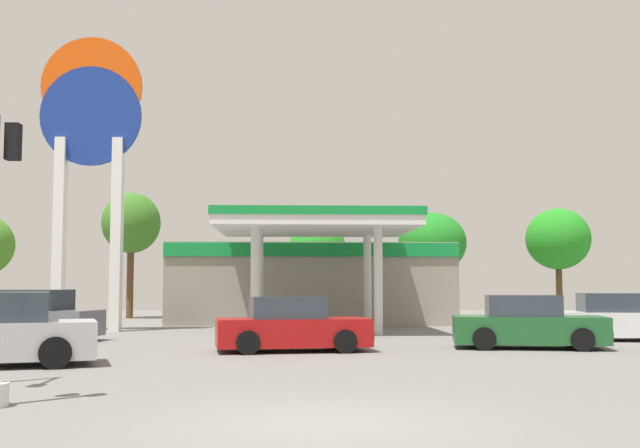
{
  "coord_description": "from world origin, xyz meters",
  "views": [
    {
      "loc": [
        -0.44,
        -10.27,
        1.8
      ],
      "look_at": [
        0.44,
        12.45,
        3.6
      ],
      "focal_mm": 43.35,
      "sensor_mm": 36.0,
      "label": 1
    }
  ],
  "objects_px": {
    "tree_2": "(317,250)",
    "tree_4": "(558,239)",
    "car_2": "(528,324)",
    "tree_1": "(131,224)",
    "car_0": "(292,327)",
    "car_1": "(609,319)",
    "tree_3": "(432,243)",
    "station_pole_sign": "(90,144)",
    "car_4": "(27,318)"
  },
  "relations": [
    {
      "from": "tree_2",
      "to": "tree_4",
      "type": "bearing_deg",
      "value": 6.73
    },
    {
      "from": "car_2",
      "to": "tree_1",
      "type": "bearing_deg",
      "value": 127.09
    },
    {
      "from": "tree_4",
      "to": "car_0",
      "type": "bearing_deg",
      "value": -124.67
    },
    {
      "from": "car_0",
      "to": "car_1",
      "type": "bearing_deg",
      "value": 19.88
    },
    {
      "from": "car_2",
      "to": "tree_3",
      "type": "distance_m",
      "value": 20.11
    },
    {
      "from": "tree_1",
      "to": "tree_2",
      "type": "distance_m",
      "value": 10.28
    },
    {
      "from": "station_pole_sign",
      "to": "tree_4",
      "type": "height_order",
      "value": "station_pole_sign"
    },
    {
      "from": "tree_1",
      "to": "tree_4",
      "type": "distance_m",
      "value": 23.88
    },
    {
      "from": "car_0",
      "to": "tree_1",
      "type": "relative_size",
      "value": 0.63
    },
    {
      "from": "station_pole_sign",
      "to": "car_2",
      "type": "distance_m",
      "value": 18.3
    },
    {
      "from": "car_1",
      "to": "tree_3",
      "type": "xyz_separation_m",
      "value": [
        -2.67,
        16.77,
        3.38
      ]
    },
    {
      "from": "tree_2",
      "to": "tree_1",
      "type": "bearing_deg",
      "value": 174.92
    },
    {
      "from": "car_0",
      "to": "car_4",
      "type": "xyz_separation_m",
      "value": [
        -8.53,
        4.16,
        0.08
      ]
    },
    {
      "from": "car_1",
      "to": "tree_1",
      "type": "distance_m",
      "value": 26.22
    },
    {
      "from": "tree_1",
      "to": "car_4",
      "type": "bearing_deg",
      "value": -89.31
    },
    {
      "from": "station_pole_sign",
      "to": "car_0",
      "type": "xyz_separation_m",
      "value": [
        7.97,
        -9.32,
        -6.71
      ]
    },
    {
      "from": "car_0",
      "to": "tree_2",
      "type": "distance_m",
      "value": 20.53
    },
    {
      "from": "car_0",
      "to": "car_1",
      "type": "relative_size",
      "value": 0.96
    },
    {
      "from": "station_pole_sign",
      "to": "tree_1",
      "type": "relative_size",
      "value": 1.71
    },
    {
      "from": "station_pole_sign",
      "to": "car_0",
      "type": "bearing_deg",
      "value": -49.45
    },
    {
      "from": "tree_4",
      "to": "tree_2",
      "type": "bearing_deg",
      "value": -173.27
    },
    {
      "from": "station_pole_sign",
      "to": "tree_3",
      "type": "xyz_separation_m",
      "value": [
        15.66,
        11.2,
        -3.31
      ]
    },
    {
      "from": "car_1",
      "to": "tree_1",
      "type": "height_order",
      "value": "tree_1"
    },
    {
      "from": "car_4",
      "to": "tree_4",
      "type": "relative_size",
      "value": 0.8
    },
    {
      "from": "station_pole_sign",
      "to": "tree_2",
      "type": "relative_size",
      "value": 2.23
    },
    {
      "from": "tree_1",
      "to": "tree_3",
      "type": "height_order",
      "value": "tree_1"
    },
    {
      "from": "car_1",
      "to": "tree_3",
      "type": "height_order",
      "value": "tree_3"
    },
    {
      "from": "station_pole_sign",
      "to": "car_4",
      "type": "xyz_separation_m",
      "value": [
        -0.56,
        -5.16,
        -6.63
      ]
    },
    {
      "from": "station_pole_sign",
      "to": "car_0",
      "type": "relative_size",
      "value": 2.69
    },
    {
      "from": "car_1",
      "to": "tree_2",
      "type": "relative_size",
      "value": 0.87
    },
    {
      "from": "tree_1",
      "to": "tree_4",
      "type": "relative_size",
      "value": 1.11
    },
    {
      "from": "station_pole_sign",
      "to": "tree_1",
      "type": "distance_m",
      "value": 12.08
    },
    {
      "from": "station_pole_sign",
      "to": "tree_2",
      "type": "distance_m",
      "value": 14.88
    },
    {
      "from": "tree_2",
      "to": "tree_3",
      "type": "distance_m",
      "value": 6.3
    },
    {
      "from": "car_2",
      "to": "tree_4",
      "type": "xyz_separation_m",
      "value": [
        8.4,
        21.16,
        3.69
      ]
    },
    {
      "from": "car_2",
      "to": "tree_1",
      "type": "xyz_separation_m",
      "value": [
        -15.46,
        20.44,
        4.45
      ]
    },
    {
      "from": "car_1",
      "to": "tree_4",
      "type": "bearing_deg",
      "value": 75.27
    },
    {
      "from": "station_pole_sign",
      "to": "car_2",
      "type": "bearing_deg",
      "value": -30.35
    },
    {
      "from": "car_1",
      "to": "tree_2",
      "type": "bearing_deg",
      "value": 118.47
    },
    {
      "from": "tree_1",
      "to": "tree_4",
      "type": "height_order",
      "value": "tree_1"
    },
    {
      "from": "station_pole_sign",
      "to": "tree_1",
      "type": "bearing_deg",
      "value": 93.67
    },
    {
      "from": "station_pole_sign",
      "to": "tree_3",
      "type": "bearing_deg",
      "value": 35.55
    },
    {
      "from": "car_0",
      "to": "tree_3",
      "type": "bearing_deg",
      "value": 69.45
    },
    {
      "from": "car_0",
      "to": "car_2",
      "type": "distance_m",
      "value": 6.76
    },
    {
      "from": "car_4",
      "to": "tree_1",
      "type": "bearing_deg",
      "value": 90.69
    },
    {
      "from": "car_0",
      "to": "tree_3",
      "type": "xyz_separation_m",
      "value": [
        7.69,
        20.51,
        3.4
      ]
    },
    {
      "from": "tree_2",
      "to": "tree_3",
      "type": "xyz_separation_m",
      "value": [
        6.28,
        0.26,
        0.38
      ]
    },
    {
      "from": "tree_2",
      "to": "tree_3",
      "type": "height_order",
      "value": "tree_3"
    },
    {
      "from": "tree_4",
      "to": "car_4",
      "type": "bearing_deg",
      "value": -143.17
    },
    {
      "from": "car_2",
      "to": "tree_1",
      "type": "height_order",
      "value": "tree_1"
    }
  ]
}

